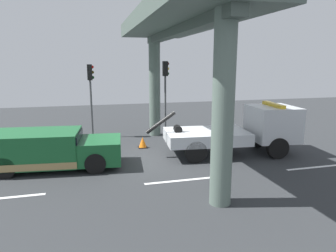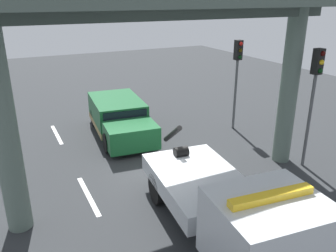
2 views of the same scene
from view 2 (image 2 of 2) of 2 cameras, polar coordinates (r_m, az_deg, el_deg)
ground_plane at (r=12.73m, az=-0.77°, el=-8.66°), size 60.00×40.00×0.10m
lane_stripe_west at (r=17.29m, az=-17.81°, el=-1.33°), size 2.60×0.16×0.01m
lane_stripe_mid at (r=11.95m, az=-12.95°, el=-11.07°), size 2.60×0.16×0.01m
tow_truck_white at (r=9.02m, az=10.49°, el=-13.23°), size 7.34×2.98×2.46m
towed_van_green at (r=16.44m, az=-7.93°, el=1.25°), size 5.39×2.68×1.58m
overpass_structure at (r=10.45m, az=0.92°, el=18.21°), size 3.60×11.73×6.59m
traffic_light_near at (r=16.72m, az=11.34°, el=9.72°), size 0.39×0.32×4.29m
traffic_light_far at (r=13.49m, az=23.00°, el=6.49°), size 0.39×0.32×4.48m
traffic_cone_orange at (r=13.93m, az=6.48°, el=-4.62°), size 0.48×0.48×0.57m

